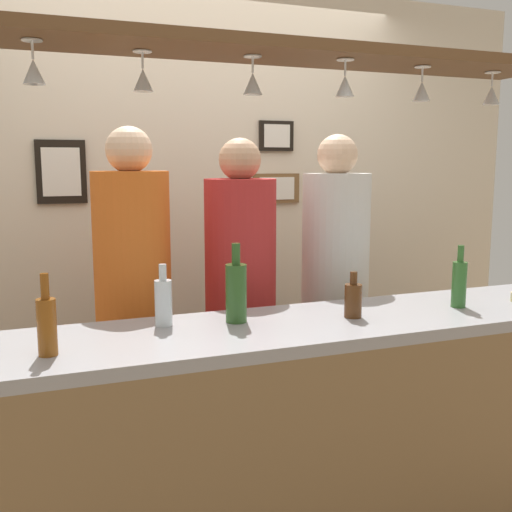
{
  "coord_description": "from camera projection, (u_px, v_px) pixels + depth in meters",
  "views": [
    {
      "loc": [
        -0.93,
        -2.33,
        1.57
      ],
      "look_at": [
        0.0,
        0.1,
        1.16
      ],
      "focal_mm": 41.79,
      "sensor_mm": 36.0,
      "label": 1
    }
  ],
  "objects": [
    {
      "name": "ground_plane",
      "position": [
        264.0,
        510.0,
        2.72
      ],
      "size": [
        8.0,
        8.0,
        0.0
      ],
      "primitive_type": "plane",
      "color": "olive"
    },
    {
      "name": "back_wall",
      "position": [
        196.0,
        209.0,
        3.54
      ],
      "size": [
        4.4,
        0.06,
        2.6
      ],
      "primitive_type": "cube",
      "color": "beige",
      "rests_on": "ground_plane"
    },
    {
      "name": "bar_counter",
      "position": [
        315.0,
        416.0,
        2.16
      ],
      "size": [
        2.7,
        0.55,
        0.97
      ],
      "color": "#99999E",
      "rests_on": "ground_plane"
    },
    {
      "name": "overhead_glass_rack",
      "position": [
        296.0,
        53.0,
        2.14
      ],
      "size": [
        2.2,
        0.36,
        0.04
      ],
      "primitive_type": "cube",
      "color": "brown"
    },
    {
      "name": "hanging_wineglass_far_left",
      "position": [
        34.0,
        70.0,
        1.83
      ],
      "size": [
        0.07,
        0.07,
        0.13
      ],
      "color": "silver",
      "rests_on": "overhead_glass_rack"
    },
    {
      "name": "hanging_wineglass_left",
      "position": [
        143.0,
        79.0,
        2.01
      ],
      "size": [
        0.07,
        0.07,
        0.13
      ],
      "color": "silver",
      "rests_on": "overhead_glass_rack"
    },
    {
      "name": "hanging_wineglass_center_left",
      "position": [
        253.0,
        82.0,
        2.1
      ],
      "size": [
        0.07,
        0.07,
        0.13
      ],
      "color": "silver",
      "rests_on": "overhead_glass_rack"
    },
    {
      "name": "hanging_wineglass_center",
      "position": [
        345.0,
        85.0,
        2.17
      ],
      "size": [
        0.07,
        0.07,
        0.13
      ],
      "color": "silver",
      "rests_on": "overhead_glass_rack"
    },
    {
      "name": "hanging_wineglass_center_right",
      "position": [
        422.0,
        90.0,
        2.32
      ],
      "size": [
        0.07,
        0.07,
        0.13
      ],
      "color": "silver",
      "rests_on": "overhead_glass_rack"
    },
    {
      "name": "hanging_wineglass_right",
      "position": [
        491.0,
        94.0,
        2.46
      ],
      "size": [
        0.07,
        0.07,
        0.13
      ],
      "color": "silver",
      "rests_on": "overhead_glass_rack"
    },
    {
      "name": "person_left_orange_shirt",
      "position": [
        133.0,
        281.0,
        2.67
      ],
      "size": [
        0.34,
        0.34,
        1.73
      ],
      "color": "#2D334C",
      "rests_on": "ground_plane"
    },
    {
      "name": "person_middle_red_shirt",
      "position": [
        240.0,
        280.0,
        2.85
      ],
      "size": [
        0.34,
        0.34,
        1.68
      ],
      "color": "#2D334C",
      "rests_on": "ground_plane"
    },
    {
      "name": "person_right_white_patterned_shirt",
      "position": [
        335.0,
        270.0,
        3.03
      ],
      "size": [
        0.34,
        0.34,
        1.71
      ],
      "color": "#2D334C",
      "rests_on": "ground_plane"
    },
    {
      "name": "bottle_soda_clear",
      "position": [
        163.0,
        301.0,
        2.19
      ],
      "size": [
        0.06,
        0.06,
        0.23
      ],
      "color": "silver",
      "rests_on": "bar_counter"
    },
    {
      "name": "bottle_champagne_green",
      "position": [
        236.0,
        291.0,
        2.23
      ],
      "size": [
        0.08,
        0.08,
        0.3
      ],
      "color": "#2D5623",
      "rests_on": "bar_counter"
    },
    {
      "name": "bottle_beer_brown_stubby",
      "position": [
        353.0,
        299.0,
        2.31
      ],
      "size": [
        0.07,
        0.07,
        0.18
      ],
      "color": "#512D14",
      "rests_on": "bar_counter"
    },
    {
      "name": "bottle_beer_amber_tall",
      "position": [
        47.0,
        324.0,
        1.84
      ],
      "size": [
        0.06,
        0.06,
        0.26
      ],
      "color": "brown",
      "rests_on": "bar_counter"
    },
    {
      "name": "bottle_beer_green_import",
      "position": [
        459.0,
        283.0,
        2.47
      ],
      "size": [
        0.06,
        0.06,
        0.26
      ],
      "color": "#336B2D",
      "rests_on": "bar_counter"
    },
    {
      "name": "picture_frame_upper_small",
      "position": [
        276.0,
        136.0,
        3.61
      ],
      "size": [
        0.22,
        0.02,
        0.18
      ],
      "color": "black",
      "rests_on": "back_wall"
    },
    {
      "name": "picture_frame_lower_pair",
      "position": [
        276.0,
        188.0,
        3.65
      ],
      "size": [
        0.3,
        0.02,
        0.18
      ],
      "color": "brown",
      "rests_on": "back_wall"
    },
    {
      "name": "picture_frame_caricature",
      "position": [
        61.0,
        172.0,
        3.2
      ],
      "size": [
        0.26,
        0.02,
        0.34
      ],
      "color": "black",
      "rests_on": "back_wall"
    }
  ]
}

